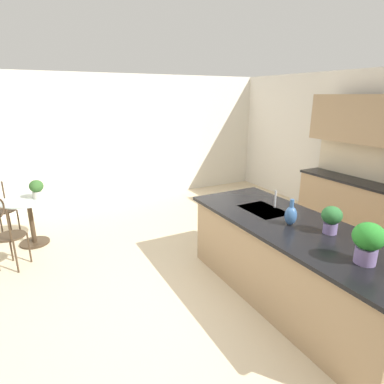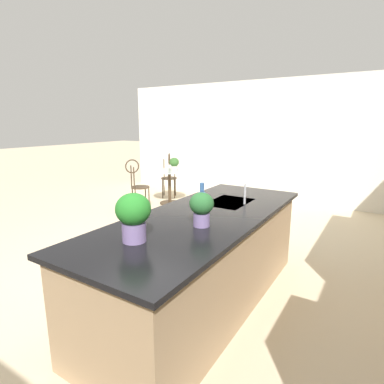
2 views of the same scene
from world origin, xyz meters
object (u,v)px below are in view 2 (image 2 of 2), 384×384
potted_plant_counter_far (133,214)px  chair_near_window (137,182)px  vase_on_counter (202,201)px  bistro_table (170,184)px  potted_plant_counter_near (202,207)px  chair_by_island (169,173)px  potted_plant_on_table (174,164)px

potted_plant_counter_far → chair_near_window: bearing=-138.3°
chair_near_window → vase_on_counter: 3.59m
bistro_table → potted_plant_counter_near: bearing=39.8°
bistro_table → chair_near_window: bearing=-22.8°
chair_by_island → vase_on_counter: size_ratio=3.62×
chair_near_window → potted_plant_counter_far: (3.10, 2.76, 0.55)m
bistro_table → chair_by_island: size_ratio=0.77×
bistro_table → vase_on_counter: 3.88m
chair_near_window → potted_plant_on_table: (-0.70, 0.44, 0.33)m
bistro_table → chair_near_window: size_ratio=0.77×
bistro_table → potted_plant_counter_near: 4.28m
potted_plant_counter_near → vase_on_counter: 0.41m
bistro_table → potted_plant_counter_near: size_ratio=2.81×
chair_by_island → potted_plant_counter_far: (4.36, 2.88, 0.55)m
potted_plant_counter_far → potted_plant_counter_near: (-0.55, 0.24, -0.04)m
potted_plant_counter_near → vase_on_counter: size_ratio=0.99×
potted_plant_counter_near → vase_on_counter: (-0.35, -0.20, -0.05)m
bistro_table → potted_plant_on_table: 0.48m
chair_by_island → bistro_table: bearing=36.9°
potted_plant_on_table → potted_plant_counter_near: (3.25, 2.57, 0.18)m
chair_near_window → potted_plant_counter_near: (2.55, 3.01, 0.51)m
potted_plant_on_table → potted_plant_counter_far: size_ratio=0.81×
bistro_table → potted_plant_counter_far: potted_plant_counter_far is taller
chair_by_island → potted_plant_on_table: size_ratio=3.60×
bistro_table → potted_plant_on_table: bearing=86.4°
chair_by_island → potted_plant_counter_far: potted_plant_counter_far is taller
potted_plant_on_table → vase_on_counter: (2.90, 2.37, 0.12)m
potted_plant_on_table → vase_on_counter: vase_on_counter is taller
bistro_table → potted_plant_counter_far: bearing=32.9°
potted_plant_on_table → potted_plant_counter_far: 4.46m
chair_near_window → potted_plant_counter_far: size_ratio=2.91×
potted_plant_counter_far → potted_plant_counter_near: potted_plant_counter_far is taller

